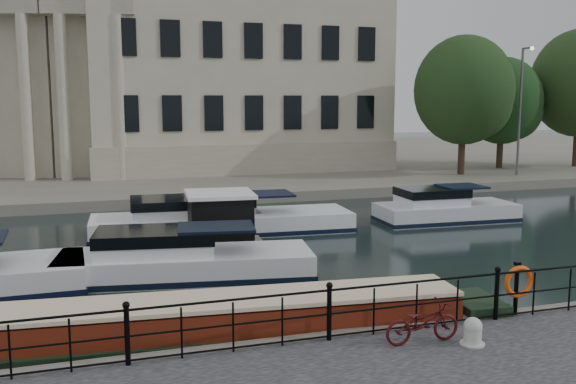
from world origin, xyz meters
The scene contains 12 objects.
ground_plane centered at (0.00, 0.00, 0.00)m, with size 160.00×160.00×0.00m, color black.
far_bank centered at (0.00, 39.00, 0.28)m, with size 120.00×42.00×0.55m, color #6B665B.
railing centered at (0.00, -2.25, 1.20)m, with size 24.14×0.14×1.22m.
civic_building centered at (-1.00, 34.71, 7.04)m, with size 53.55×31.84×16.85m.
lamp_posts centered at (26.00, 20.70, 4.80)m, with size 8.24×1.55×8.07m.
bicycle centered at (1.73, -2.97, 0.97)m, with size 0.56×1.62×0.85m, color #3E0B0F.
mooring_bollard centered at (2.65, -3.37, 0.81)m, with size 0.50×0.50×0.56m.
life_ring_post centered at (4.63, -2.17, 1.32)m, with size 0.75×0.20×1.23m.
narrowboat centered at (-1.92, -0.82, 0.37)m, with size 13.33×2.97×1.49m.
harbour_hut centered at (0.02, 8.49, 0.95)m, with size 3.50×3.01×2.20m.
cabin_cruisers centered at (-1.16, 8.25, 0.37)m, with size 27.83×9.73×1.99m.
trees centered at (24.99, 23.44, 5.86)m, with size 17.47×8.52×9.88m.
Camera 1 is at (-4.67, -13.91, 5.44)m, focal length 40.00 mm.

